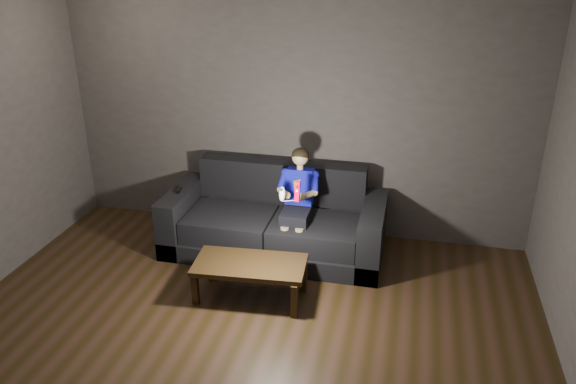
# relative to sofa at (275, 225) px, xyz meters

# --- Properties ---
(floor) EXTENTS (5.00, 5.00, 0.00)m
(floor) POSITION_rel_sofa_xyz_m (0.08, -1.94, -0.28)
(floor) COLOR black
(floor) RESTS_ON ground
(back_wall) EXTENTS (5.00, 0.04, 2.70)m
(back_wall) POSITION_rel_sofa_xyz_m (0.08, 0.56, 1.07)
(back_wall) COLOR #3A3533
(back_wall) RESTS_ON ground
(sofa) EXTENTS (2.24, 0.97, 0.86)m
(sofa) POSITION_rel_sofa_xyz_m (0.00, 0.00, 0.00)
(sofa) COLOR black
(sofa) RESTS_ON floor
(child) EXTENTS (0.41, 0.50, 1.00)m
(child) POSITION_rel_sofa_xyz_m (0.25, -0.07, 0.41)
(child) COLOR black
(child) RESTS_ON sofa
(wii_remote_red) EXTENTS (0.05, 0.07, 0.19)m
(wii_remote_red) POSITION_rel_sofa_xyz_m (0.33, -0.46, 0.61)
(wii_remote_red) COLOR #C9002C
(wii_remote_red) RESTS_ON child
(nunchuk_white) EXTENTS (0.06, 0.09, 0.15)m
(nunchuk_white) POSITION_rel_sofa_xyz_m (0.19, -0.45, 0.57)
(nunchuk_white) COLOR white
(nunchuk_white) RESTS_ON child
(wii_remote_black) EXTENTS (0.06, 0.15, 0.03)m
(wii_remote_black) POSITION_rel_sofa_xyz_m (-1.01, -0.08, 0.34)
(wii_remote_black) COLOR black
(wii_remote_black) RESTS_ON sofa
(coffee_table) EXTENTS (1.03, 0.57, 0.36)m
(coffee_table) POSITION_rel_sofa_xyz_m (-0.00, -0.91, 0.03)
(coffee_table) COLOR black
(coffee_table) RESTS_ON floor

